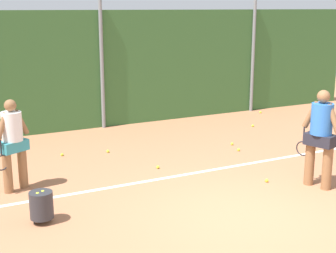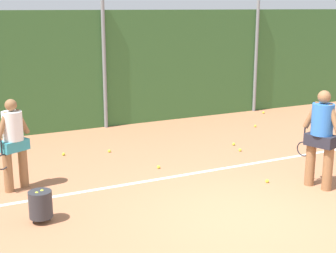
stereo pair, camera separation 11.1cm
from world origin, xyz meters
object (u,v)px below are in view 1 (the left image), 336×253
Objects in this scene: ball_hopper at (41,205)px; tennis_ball_2 at (267,181)px; player_midcourt at (13,140)px; tennis_ball_5 at (108,151)px; tennis_ball_9 at (260,112)px; tennis_ball_13 at (62,154)px; tennis_ball_12 at (253,126)px; tennis_ball_0 at (158,167)px; tennis_ball_3 at (306,163)px; tennis_ball_11 at (232,144)px; tennis_ball_8 at (239,150)px; player_foreground_near at (321,134)px.

ball_hopper is 4.21m from tennis_ball_2.
player_midcourt is 25.27× the size of tennis_ball_5.
ball_hopper is at bearing 178.19° from tennis_ball_2.
tennis_ball_13 is at bearing -166.32° from tennis_ball_9.
tennis_ball_9 and tennis_ball_12 have the same top height.
player_midcourt reaches higher than tennis_ball_9.
player_midcourt is 2.95m from tennis_ball_0.
ball_hopper is at bearing -176.62° from tennis_ball_3.
ball_hopper is 7.78× the size of tennis_ball_13.
tennis_ball_9 is at bearing 31.88° from ball_hopper.
player_midcourt reaches higher than tennis_ball_2.
tennis_ball_5 and tennis_ball_11 have the same top height.
tennis_ball_8 and tennis_ball_9 have the same top height.
tennis_ball_9 is (7.90, 4.92, -0.26)m from ball_hopper.
player_midcourt is 25.27× the size of tennis_ball_8.
tennis_ball_13 is at bearing 167.51° from tennis_ball_5.
player_midcourt is 25.27× the size of tennis_ball_12.
tennis_ball_8 is (2.20, 0.29, 0.00)m from tennis_ball_0.
tennis_ball_8 is (0.03, 2.55, -0.98)m from player_foreground_near.
player_midcourt is 2.86m from tennis_ball_5.
tennis_ball_12 is 5.44m from tennis_ball_13.
tennis_ball_8 and tennis_ball_12 have the same top height.
tennis_ball_2 is 1.00× the size of tennis_ball_12.
tennis_ball_13 is (-1.53, 1.76, 0.00)m from tennis_ball_0.
tennis_ball_11 is (0.18, 3.03, -0.98)m from player_foreground_near.
tennis_ball_11 is (-0.54, 1.96, 0.00)m from tennis_ball_3.
tennis_ball_3 is (5.60, 0.33, -0.26)m from ball_hopper.
tennis_ball_2 and tennis_ball_11 have the same top height.
player_midcourt is 4.73m from tennis_ball_2.
tennis_ball_3 is at bearing 18.30° from tennis_ball_2.
tennis_ball_2 is 1.00× the size of tennis_ball_3.
player_midcourt is at bearing -147.60° from tennis_ball_5.
tennis_ball_5 is at bearing 108.90° from tennis_ball_0.
ball_hopper reaches higher than tennis_ball_5.
player_foreground_near is 27.38× the size of tennis_ball_0.
tennis_ball_3 is 1.00× the size of tennis_ball_9.
tennis_ball_2 is (1.49, -1.66, 0.00)m from tennis_ball_0.
tennis_ball_5 is at bearing 141.40° from tennis_ball_3.
tennis_ball_2 is 1.00× the size of tennis_ball_9.
tennis_ball_11 and tennis_ball_12 have the same top height.
tennis_ball_0 is 6.20m from tennis_ball_9.
tennis_ball_2 and tennis_ball_12 have the same top height.
tennis_ball_8 is 1.00× the size of tennis_ball_9.
tennis_ball_0 is at bearing -172.62° from tennis_ball_8.
tennis_ball_13 is (-1.00, 0.22, 0.00)m from tennis_ball_5.
player_foreground_near reaches higher than tennis_ball_3.
tennis_ball_2 is at bearing -126.25° from tennis_ball_9.
tennis_ball_13 is at bearing 165.72° from tennis_ball_11.
tennis_ball_3 is at bearing 3.38° from ball_hopper.
tennis_ball_13 is (-3.88, 0.99, 0.00)m from tennis_ball_11.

